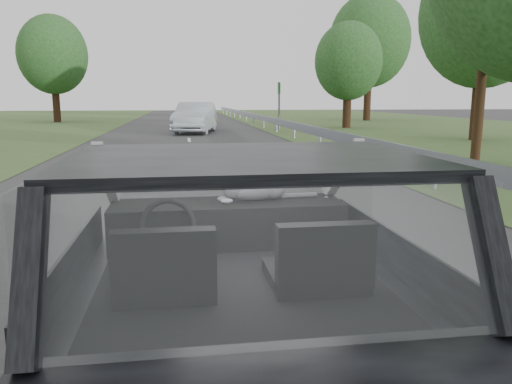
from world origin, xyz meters
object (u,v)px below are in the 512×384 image
object	(u,v)px
cat	(255,189)
utility_pole	(487,15)
subject_car	(238,271)
highway_sign	(279,106)
other_car	(195,117)

from	to	relation	value
cat	utility_pole	distance (m)	11.57
subject_car	highway_sign	world-z (taller)	highway_sign
other_car	cat	bearing A→B (deg)	-79.36
other_car	highway_sign	bearing A→B (deg)	31.88
subject_car	cat	size ratio (longest dim) A/B	7.10
other_car	utility_pole	world-z (taller)	utility_pole
cat	other_car	bearing A→B (deg)	77.62
other_car	highway_sign	world-z (taller)	highway_sign
subject_car	utility_pole	world-z (taller)	utility_pole
cat	other_car	distance (m)	21.79
other_car	highway_sign	size ratio (longest dim) A/B	1.81
subject_car	other_car	bearing A→B (deg)	89.00
subject_car	cat	bearing A→B (deg)	73.38
other_car	highway_sign	distance (m)	4.92
utility_pole	cat	bearing A→B (deg)	-129.40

